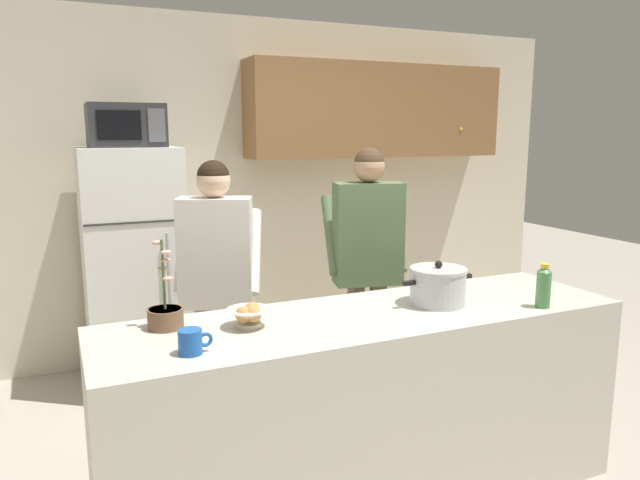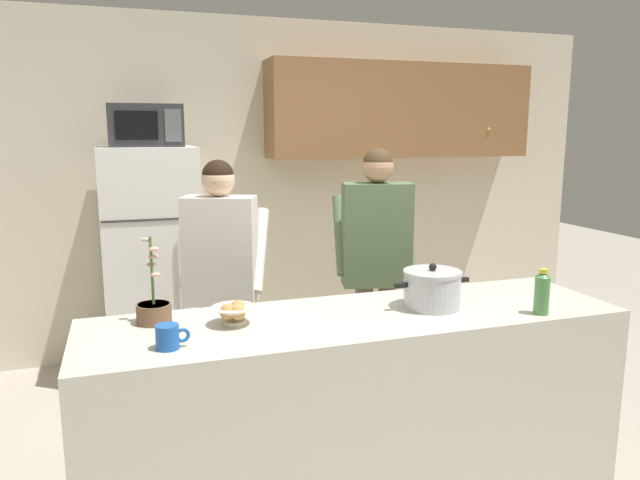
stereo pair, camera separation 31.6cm
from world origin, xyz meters
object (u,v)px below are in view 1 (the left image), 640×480
object	(u,v)px
microwave	(126,125)
bottle_near_edge	(544,286)
refrigerator	(134,268)
potted_orchid	(165,314)
person_near_pot	(216,268)
cooking_pot	(438,286)
coffee_mug	(191,342)
bread_bowl	(249,315)
person_by_sink	(367,248)

from	to	relation	value
microwave	bottle_near_edge	xyz separation A→B (m)	(1.61, -2.08, -0.75)
refrigerator	microwave	size ratio (longest dim) A/B	3.41
refrigerator	microwave	distance (m)	0.96
refrigerator	potted_orchid	bearing A→B (deg)	-92.33
bottle_near_edge	person_near_pot	bearing A→B (deg)	137.71
bottle_near_edge	microwave	bearing A→B (deg)	127.85
microwave	potted_orchid	distance (m)	1.83
person_near_pot	cooking_pot	world-z (taller)	person_near_pot
coffee_mug	bread_bowl	distance (m)	0.36
person_near_pot	person_by_sink	xyz separation A→B (m)	(0.96, -0.00, 0.04)
microwave	cooking_pot	xyz separation A→B (m)	(1.19, -1.83, -0.77)
potted_orchid	coffee_mug	bearing A→B (deg)	-84.15
cooking_pot	bottle_near_edge	bearing A→B (deg)	-30.30
person_by_sink	coffee_mug	xyz separation A→B (m)	(-1.33, -1.07, -0.06)
person_by_sink	cooking_pot	xyz separation A→B (m)	(-0.11, -0.91, -0.02)
refrigerator	bottle_near_edge	distance (m)	2.65
microwave	bottle_near_edge	size ratio (longest dim) A/B	2.28
person_near_pot	person_by_sink	distance (m)	0.96
person_near_pot	cooking_pot	distance (m)	1.25
refrigerator	bread_bowl	bearing A→B (deg)	-81.89
refrigerator	person_by_sink	xyz separation A→B (m)	(1.30, -0.94, 0.21)
coffee_mug	bread_bowl	size ratio (longest dim) A/B	0.68
coffee_mug	cooking_pot	bearing A→B (deg)	7.58
potted_orchid	refrigerator	bearing A→B (deg)	87.67
bread_bowl	refrigerator	bearing A→B (deg)	98.11
microwave	person_by_sink	xyz separation A→B (m)	(1.30, -0.92, -0.75)
person_near_pot	potted_orchid	distance (m)	0.84
cooking_pot	coffee_mug	xyz separation A→B (m)	(-1.22, -0.16, -0.04)
person_by_sink	bottle_near_edge	xyz separation A→B (m)	(0.31, -1.15, -0.00)
coffee_mug	potted_orchid	distance (m)	0.34
cooking_pot	bottle_near_edge	size ratio (longest dim) A/B	1.83
bread_bowl	potted_orchid	distance (m)	0.35
microwave	potted_orchid	world-z (taller)	microwave
cooking_pot	potted_orchid	bearing A→B (deg)	171.96
refrigerator	person_by_sink	distance (m)	1.62
refrigerator	person_near_pot	world-z (taller)	refrigerator
microwave	bread_bowl	world-z (taller)	microwave
person_by_sink	cooking_pot	world-z (taller)	person_by_sink
refrigerator	bottle_near_edge	bearing A→B (deg)	-52.44
person_near_pot	potted_orchid	size ratio (longest dim) A/B	4.16
cooking_pot	coffee_mug	size ratio (longest dim) A/B	2.94
coffee_mug	microwave	bearing A→B (deg)	89.04
person_by_sink	potted_orchid	xyz separation A→B (m)	(-1.37, -0.73, -0.04)
person_near_pot	coffee_mug	bearing A→B (deg)	-109.19
person_near_pot	person_by_sink	world-z (taller)	person_by_sink
person_by_sink	potted_orchid	world-z (taller)	person_by_sink
coffee_mug	bread_bowl	bearing A→B (deg)	35.22
person_near_pot	bottle_near_edge	size ratio (longest dim) A/B	7.53
microwave	person_by_sink	distance (m)	1.76
person_by_sink	potted_orchid	bearing A→B (deg)	-151.98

